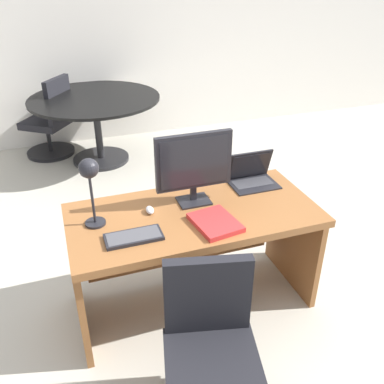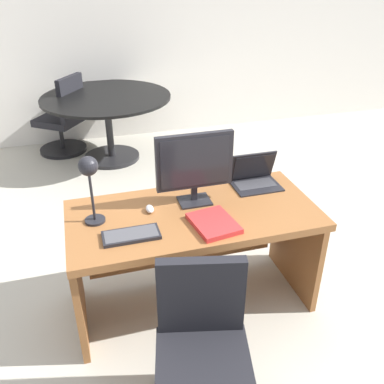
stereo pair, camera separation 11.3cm
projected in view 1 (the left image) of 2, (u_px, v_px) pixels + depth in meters
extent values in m
plane|color=#B7B2A3|center=(144.00, 199.00, 4.16)|extent=(12.00, 12.00, 0.00)
cube|color=silver|center=(102.00, 24.00, 4.97)|extent=(10.00, 0.10, 2.80)
cube|color=brown|center=(194.00, 215.00, 2.58)|extent=(1.53, 0.73, 0.05)
cube|color=brown|center=(78.00, 288.00, 2.55)|extent=(0.04, 0.64, 0.68)
cube|color=brown|center=(293.00, 240.00, 2.97)|extent=(0.04, 0.64, 0.68)
cube|color=brown|center=(181.00, 235.00, 2.97)|extent=(1.34, 0.02, 0.48)
cube|color=black|center=(194.00, 201.00, 2.67)|extent=(0.20, 0.16, 0.01)
cube|color=black|center=(193.00, 193.00, 2.66)|extent=(0.04, 0.02, 0.10)
cube|color=black|center=(194.00, 161.00, 2.54)|extent=(0.48, 0.04, 0.35)
cube|color=black|center=(195.00, 162.00, 2.52)|extent=(0.43, 0.00, 0.31)
cube|color=black|center=(254.00, 184.00, 2.87)|extent=(0.32, 0.23, 0.01)
cube|color=#38383D|center=(253.00, 182.00, 2.88)|extent=(0.27, 0.13, 0.00)
cube|color=black|center=(249.00, 165.00, 2.89)|extent=(0.32, 0.07, 0.21)
cube|color=black|center=(250.00, 165.00, 2.88)|extent=(0.28, 0.06, 0.18)
cube|color=black|center=(134.00, 237.00, 2.32)|extent=(0.32, 0.14, 0.02)
cube|color=#47474C|center=(134.00, 235.00, 2.32)|extent=(0.29, 0.12, 0.00)
ellipsoid|color=silver|center=(150.00, 210.00, 2.55)|extent=(0.05, 0.08, 0.04)
cylinder|color=black|center=(95.00, 223.00, 2.45)|extent=(0.12, 0.12, 0.01)
cylinder|color=black|center=(92.00, 198.00, 2.37)|extent=(0.02, 0.02, 0.32)
sphere|color=black|center=(89.00, 168.00, 2.25)|extent=(0.11, 0.11, 0.11)
cube|color=red|center=(215.00, 223.00, 2.44)|extent=(0.27, 0.32, 0.03)
cube|color=black|center=(213.00, 367.00, 2.02)|extent=(0.55, 0.55, 0.08)
cube|color=black|center=(208.00, 295.00, 2.09)|extent=(0.44, 0.16, 0.44)
cylinder|color=black|center=(101.00, 159.00, 4.95)|extent=(0.64, 0.64, 0.04)
cylinder|color=black|center=(98.00, 129.00, 4.77)|extent=(0.08, 0.08, 0.69)
cylinder|color=black|center=(94.00, 98.00, 4.60)|extent=(1.43, 1.43, 0.03)
cylinder|color=black|center=(51.00, 152.00, 5.12)|extent=(0.56, 0.56, 0.04)
cylinder|color=black|center=(49.00, 138.00, 5.04)|extent=(0.05, 0.05, 0.32)
cube|color=black|center=(46.00, 122.00, 4.94)|extent=(0.64, 0.64, 0.08)
cube|color=black|center=(59.00, 100.00, 4.74)|extent=(0.31, 0.39, 0.50)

